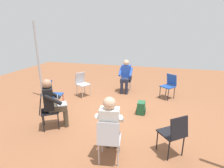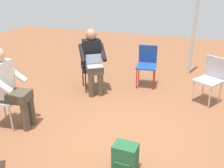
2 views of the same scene
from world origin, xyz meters
name	(u,v)px [view 2 (image 2 of 2)]	position (x,y,z in m)	size (l,w,h in m)	color
ground_plane	(125,137)	(0.00, 0.00, 0.00)	(14.00, 14.00, 0.00)	brown
chair_northeast	(91,65)	(1.49, 1.17, 0.50)	(0.58, 0.57, 0.85)	black
chair_southeast	(211,77)	(1.59, -1.11, 0.50)	(0.58, 0.56, 0.85)	#B7B7BC
chair_north	(0,95)	(-0.28, 1.89, 0.50)	(0.45, 0.49, 0.85)	#B7B7BC
chair_east	(147,63)	(1.99, 0.13, 0.50)	(0.47, 0.44, 0.85)	#1E4799
person_with_laptop	(93,58)	(1.34, 1.07, 0.69)	(0.64, 0.63, 1.24)	#4C4233
person_in_white	(8,84)	(-0.26, 1.73, 0.69)	(0.54, 0.55, 1.24)	#4C4233
backpack_near_laptop_user	(125,159)	(-0.64, -0.19, 0.16)	(0.26, 0.29, 0.36)	#235B38
tent_pole_far	(195,19)	(2.99, -0.69, 1.29)	(0.07, 0.07, 2.59)	#B2B2B7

